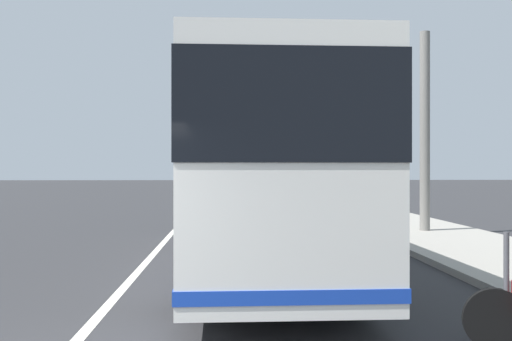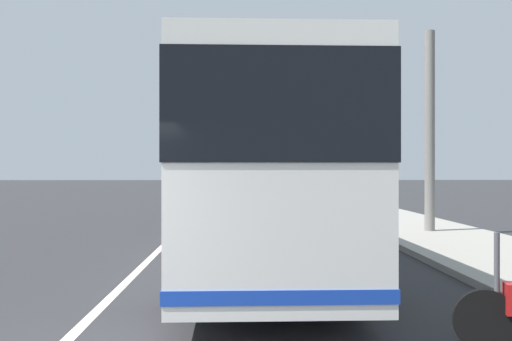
{
  "view_description": "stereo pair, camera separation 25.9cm",
  "coord_description": "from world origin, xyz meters",
  "px_view_note": "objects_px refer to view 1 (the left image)",
  "views": [
    {
      "loc": [
        -4.29,
        -1.72,
        1.96
      ],
      "look_at": [
        7.81,
        -2.32,
        1.95
      ],
      "focal_mm": 40.77,
      "sensor_mm": 36.0,
      "label": 1
    },
    {
      "loc": [
        -4.3,
        -1.98,
        1.96
      ],
      "look_at": [
        7.81,
        -2.32,
        1.95
      ],
      "focal_mm": 40.77,
      "sensor_mm": 36.0,
      "label": 2
    }
  ],
  "objects_px": {
    "coach_bus": "(259,164)",
    "car_oncoming": "(244,184)",
    "car_ahead_same_lane": "(240,187)",
    "utility_pole": "(425,133)"
  },
  "relations": [
    {
      "from": "coach_bus",
      "to": "car_ahead_same_lane",
      "type": "height_order",
      "value": "coach_bus"
    },
    {
      "from": "car_ahead_same_lane",
      "to": "car_oncoming",
      "type": "distance_m",
      "value": 8.63
    },
    {
      "from": "coach_bus",
      "to": "utility_pole",
      "type": "xyz_separation_m",
      "value": [
        5.71,
        -5.32,
        0.98
      ]
    },
    {
      "from": "car_ahead_same_lane",
      "to": "utility_pole",
      "type": "xyz_separation_m",
      "value": [
        -24.47,
        -5.02,
        2.33
      ]
    },
    {
      "from": "car_ahead_same_lane",
      "to": "utility_pole",
      "type": "height_order",
      "value": "utility_pole"
    },
    {
      "from": "coach_bus",
      "to": "car_oncoming",
      "type": "relative_size",
      "value": 2.31
    },
    {
      "from": "coach_bus",
      "to": "car_oncoming",
      "type": "height_order",
      "value": "coach_bus"
    },
    {
      "from": "coach_bus",
      "to": "utility_pole",
      "type": "bearing_deg",
      "value": -43.68
    },
    {
      "from": "car_oncoming",
      "to": "utility_pole",
      "type": "height_order",
      "value": "utility_pole"
    },
    {
      "from": "coach_bus",
      "to": "car_oncoming",
      "type": "distance_m",
      "value": 38.83
    }
  ]
}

